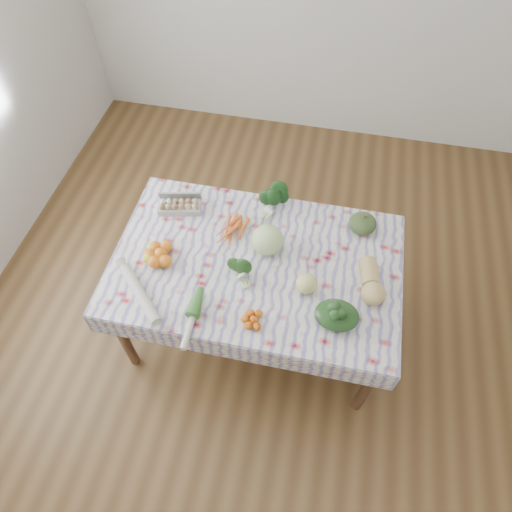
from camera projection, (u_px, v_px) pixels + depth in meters
ground at (256, 323)px, 3.24m from camera, size 4.50×4.50×0.00m
dining_table at (256, 270)px, 2.69m from camera, size 1.60×1.00×0.75m
tablecloth at (256, 262)px, 2.63m from camera, size 1.66×1.06×0.01m
egg_carton at (179, 207)px, 2.83m from camera, size 0.28×0.16×0.07m
carrot_bunch at (234, 230)px, 2.73m from camera, size 0.28×0.26×0.04m
kale_bunch at (272, 202)px, 2.80m from camera, size 0.20×0.19×0.14m
kabocha_squash at (363, 223)px, 2.72m from camera, size 0.21×0.21×0.11m
cabbage at (268, 240)px, 2.60m from camera, size 0.22×0.22×0.18m
butternut_squash at (372, 281)px, 2.47m from camera, size 0.18×0.30×0.13m
orange_cluster at (160, 254)px, 2.61m from camera, size 0.30×0.30×0.08m
broccoli at (239, 269)px, 2.53m from camera, size 0.20×0.20×0.11m
mandarin_cluster at (254, 319)px, 2.38m from camera, size 0.16×0.16×0.05m
grapefruit at (306, 284)px, 2.47m from camera, size 0.15×0.15×0.12m
spinach_bag at (337, 315)px, 2.36m from camera, size 0.23×0.19×0.10m
daikon at (140, 294)px, 2.46m from camera, size 0.34×0.34×0.06m
leek at (192, 319)px, 2.39m from camera, size 0.04×0.34×0.04m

